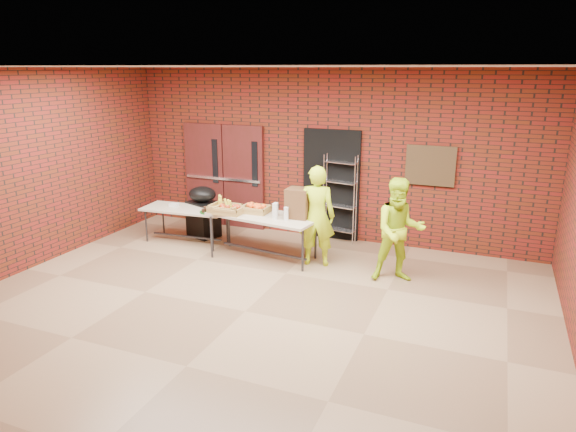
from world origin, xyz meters
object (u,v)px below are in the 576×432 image
(volunteer_man, at_px, (399,230))
(table_left, at_px, (186,211))
(covered_grill, at_px, (203,212))
(table_right, at_px, (263,218))
(volunteer_woman, at_px, (316,216))
(wire_rack, at_px, (340,199))
(coffee_dispenser, at_px, (298,203))

(volunteer_man, bearing_deg, table_left, 154.25)
(table_left, xyz_separation_m, covered_grill, (0.11, 0.43, -0.11))
(volunteer_man, bearing_deg, table_right, 156.46)
(table_left, relative_size, volunteer_woman, 0.99)
(wire_rack, xyz_separation_m, volunteer_woman, (-0.01, -1.30, 0.01))
(wire_rack, distance_m, volunteer_man, 2.01)
(covered_grill, bearing_deg, volunteer_woman, 6.94)
(table_right, relative_size, volunteer_woman, 1.18)
(covered_grill, relative_size, volunteer_man, 0.62)
(table_left, relative_size, covered_grill, 1.67)
(table_left, distance_m, covered_grill, 0.46)
(coffee_dispenser, bearing_deg, volunteer_woman, -2.16)
(wire_rack, distance_m, covered_grill, 2.66)
(volunteer_woman, relative_size, volunteer_man, 1.04)
(table_left, relative_size, volunteer_man, 1.03)
(coffee_dispenser, distance_m, volunteer_man, 1.73)
(coffee_dispenser, height_order, volunteer_woman, volunteer_woman)
(wire_rack, xyz_separation_m, covered_grill, (-2.54, -0.71, -0.33))
(wire_rack, relative_size, table_left, 1.00)
(table_left, xyz_separation_m, volunteer_woman, (2.64, -0.16, 0.23))
(covered_grill, height_order, volunteer_man, volunteer_man)
(covered_grill, bearing_deg, volunteer_man, 9.17)
(wire_rack, relative_size, coffee_dispenser, 3.35)
(wire_rack, height_order, table_left, wire_rack)
(coffee_dispenser, bearing_deg, volunteer_man, -5.82)
(covered_grill, height_order, volunteer_woman, volunteer_woman)
(coffee_dispenser, xyz_separation_m, volunteer_woman, (0.32, -0.01, -0.18))
(table_right, bearing_deg, volunteer_man, 5.42)
(wire_rack, distance_m, table_left, 2.90)
(wire_rack, xyz_separation_m, volunteer_man, (1.38, -1.46, -0.02))
(coffee_dispenser, height_order, volunteer_man, volunteer_man)
(wire_rack, bearing_deg, coffee_dispenser, -94.21)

